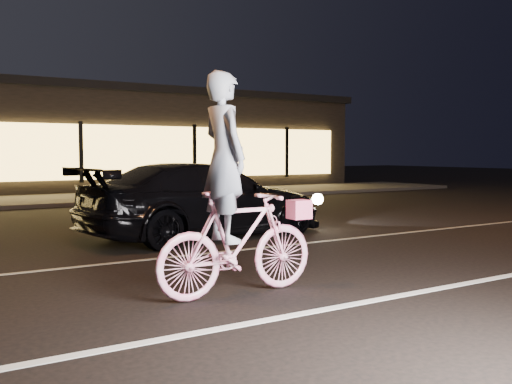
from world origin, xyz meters
TOP-DOWN VIEW (x-y plane):
  - ground at (0.00, 0.00)m, footprint 90.00×90.00m
  - lane_stripe_near at (0.00, -1.50)m, footprint 60.00×0.12m
  - lane_stripe_far at (0.00, 2.00)m, footprint 60.00×0.10m
  - sidewalk at (0.00, 13.00)m, footprint 30.00×4.00m
  - storefront at (0.00, 18.97)m, footprint 25.40×8.42m
  - cyclist at (-2.35, -0.51)m, footprint 1.95×0.67m
  - sedan at (-0.65, 3.57)m, footprint 5.02×2.54m

SIDE VIEW (x-z plane):
  - ground at x=0.00m, z-range 0.00..0.00m
  - lane_stripe_near at x=0.00m, z-range 0.00..0.01m
  - lane_stripe_far at x=0.00m, z-range 0.00..0.01m
  - sidewalk at x=0.00m, z-range 0.00..0.12m
  - sedan at x=-0.65m, z-range 0.00..1.40m
  - cyclist at x=-2.35m, z-range -0.36..2.11m
  - storefront at x=0.00m, z-range 0.05..4.25m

